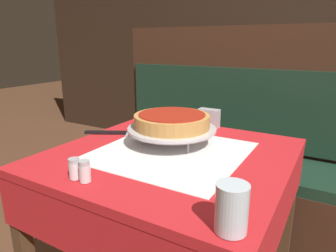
% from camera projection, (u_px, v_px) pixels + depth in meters
% --- Properties ---
extents(dining_table_front, '(0.85, 0.85, 0.75)m').
position_uv_depth(dining_table_front, '(171.00, 180.00, 1.16)').
color(dining_table_front, red).
rests_on(dining_table_front, ground_plane).
extents(dining_table_rear, '(0.69, 0.69, 0.74)m').
position_uv_depth(dining_table_rear, '(283.00, 109.00, 2.37)').
color(dining_table_rear, '#194799').
rests_on(dining_table_rear, ground_plane).
extents(booth_bench, '(1.73, 0.47, 1.25)m').
position_uv_depth(booth_bench, '(235.00, 172.00, 1.88)').
color(booth_bench, '#3D2316').
rests_on(booth_bench, ground_plane).
extents(back_wall_panel, '(6.00, 0.04, 2.40)m').
position_uv_depth(back_wall_panel, '(283.00, 36.00, 2.74)').
color(back_wall_panel, black).
rests_on(back_wall_panel, ground_plane).
extents(pizza_pan_stand, '(0.35, 0.35, 0.07)m').
position_uv_depth(pizza_pan_stand, '(172.00, 130.00, 1.19)').
color(pizza_pan_stand, '#ADADB2').
rests_on(pizza_pan_stand, dining_table_front).
extents(deep_dish_pizza, '(0.30, 0.30, 0.06)m').
position_uv_depth(deep_dish_pizza, '(172.00, 121.00, 1.18)').
color(deep_dish_pizza, '#C68E47').
rests_on(deep_dish_pizza, pizza_pan_stand).
extents(pizza_server, '(0.29, 0.19, 0.01)m').
position_uv_depth(pizza_server, '(122.00, 133.00, 1.35)').
color(pizza_server, '#BCBCC1').
rests_on(pizza_server, dining_table_front).
extents(water_glass_near, '(0.07, 0.07, 0.11)m').
position_uv_depth(water_glass_near, '(232.00, 208.00, 0.64)').
color(water_glass_near, silver).
rests_on(water_glass_near, dining_table_front).
extents(salt_shaker, '(0.04, 0.04, 0.06)m').
position_uv_depth(salt_shaker, '(75.00, 169.00, 0.90)').
color(salt_shaker, silver).
rests_on(salt_shaker, dining_table_front).
extents(pepper_shaker, '(0.03, 0.03, 0.07)m').
position_uv_depth(pepper_shaker, '(85.00, 171.00, 0.88)').
color(pepper_shaker, silver).
rests_on(pepper_shaker, dining_table_front).
extents(napkin_holder, '(0.10, 0.05, 0.09)m').
position_uv_depth(napkin_holder, '(209.00, 118.00, 1.44)').
color(napkin_holder, '#B2B2B7').
rests_on(napkin_holder, dining_table_front).
extents(condiment_caddy, '(0.14, 0.14, 0.19)m').
position_uv_depth(condiment_caddy, '(291.00, 92.00, 2.25)').
color(condiment_caddy, black).
rests_on(condiment_caddy, dining_table_rear).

